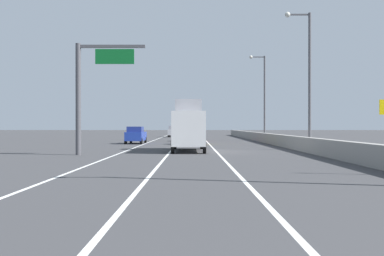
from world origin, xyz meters
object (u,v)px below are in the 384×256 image
at_px(overhead_sign_gantry, 91,85).
at_px(box_truck, 190,127).
at_px(lamp_post_right_second, 309,72).
at_px(car_blue_0, 138,135).
at_px(car_red_1, 193,133).
at_px(lamp_post_right_third, 265,92).
at_px(car_silver_3, 176,131).
at_px(car_yellow_2, 194,135).

xyz_separation_m(overhead_sign_gantry, box_truck, (6.63, 5.08, -2.86)).
relative_size(lamp_post_right_second, box_truck, 1.36).
height_order(overhead_sign_gantry, car_blue_0, overhead_sign_gantry).
distance_m(overhead_sign_gantry, car_red_1, 29.72).
height_order(overhead_sign_gantry, lamp_post_right_third, lamp_post_right_third).
distance_m(lamp_post_right_second, car_silver_3, 46.96).
relative_size(car_red_1, car_yellow_2, 1.10).
bearing_deg(box_truck, overhead_sign_gantry, -142.52).
bearing_deg(box_truck, car_blue_0, 111.06).
xyz_separation_m(car_yellow_2, car_silver_3, (-3.29, 32.56, -0.05)).
bearing_deg(car_blue_0, overhead_sign_gantry, -92.00).
bearing_deg(lamp_post_right_second, car_silver_3, 105.56).
bearing_deg(lamp_post_right_second, lamp_post_right_third, 90.08).
xyz_separation_m(car_red_1, car_yellow_2, (0.22, -9.76, 0.03)).
height_order(car_blue_0, car_silver_3, car_silver_3).
relative_size(car_silver_3, box_truck, 0.51).
relative_size(car_red_1, box_truck, 0.58).
bearing_deg(car_silver_3, car_red_1, -82.33).
xyz_separation_m(lamp_post_right_second, car_blue_0, (-15.49, 13.89, -5.41)).
distance_m(car_blue_0, car_red_1, 10.23).
bearing_deg(car_yellow_2, car_silver_3, 95.76).
distance_m(lamp_post_right_second, car_yellow_2, 16.34).
distance_m(car_blue_0, car_silver_3, 31.19).
bearing_deg(car_red_1, box_truck, -90.30).
relative_size(lamp_post_right_second, car_silver_3, 2.69).
bearing_deg(box_truck, lamp_post_right_third, 69.24).
relative_size(car_yellow_2, box_truck, 0.53).
relative_size(overhead_sign_gantry, car_yellow_2, 1.72).
distance_m(overhead_sign_gantry, lamp_post_right_second, 17.55).
height_order(lamp_post_right_second, car_red_1, lamp_post_right_second).
bearing_deg(lamp_post_right_third, lamp_post_right_second, -89.92).
bearing_deg(car_red_1, lamp_post_right_third, 9.39).
distance_m(overhead_sign_gantry, car_blue_0, 20.81).
relative_size(lamp_post_right_third, car_silver_3, 2.69).
xyz_separation_m(lamp_post_right_second, car_silver_3, (-12.52, 44.94, -5.38)).
relative_size(overhead_sign_gantry, lamp_post_right_second, 0.67).
relative_size(lamp_post_right_second, car_yellow_2, 2.57).
height_order(overhead_sign_gantry, car_yellow_2, overhead_sign_gantry).
height_order(lamp_post_right_third, car_yellow_2, lamp_post_right_third).
distance_m(lamp_post_right_third, car_yellow_2, 15.53).
height_order(car_red_1, car_silver_3, car_red_1).
xyz_separation_m(lamp_post_right_second, lamp_post_right_third, (-0.03, 23.70, 0.00)).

